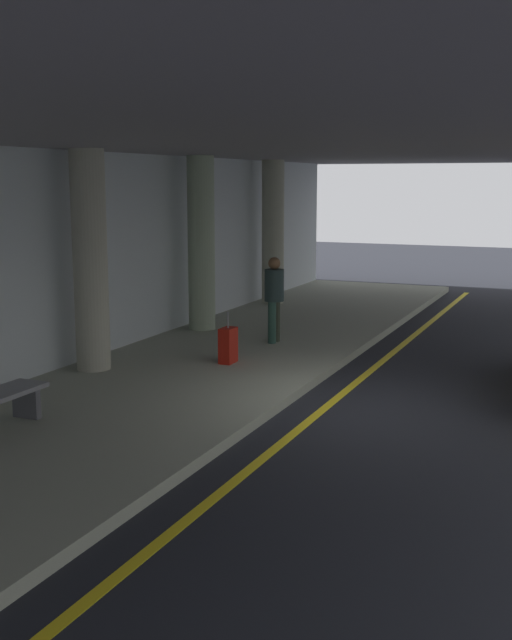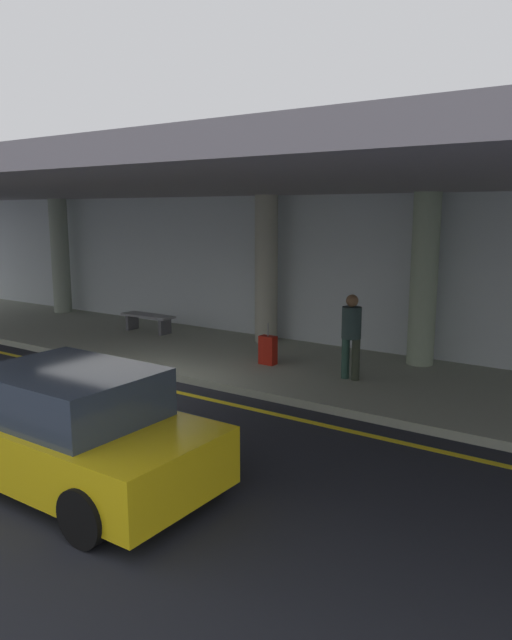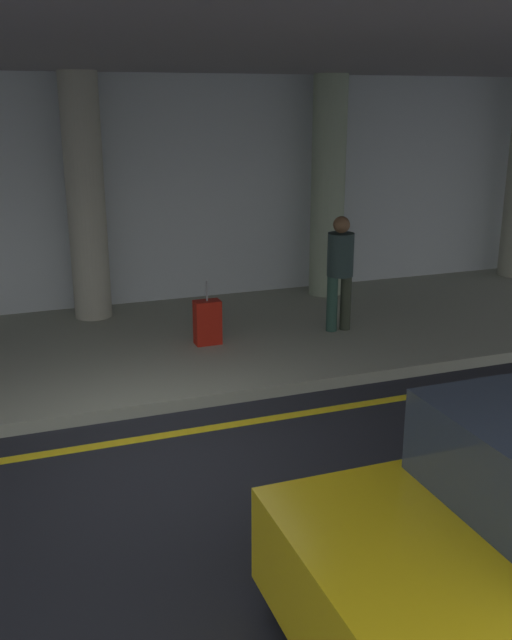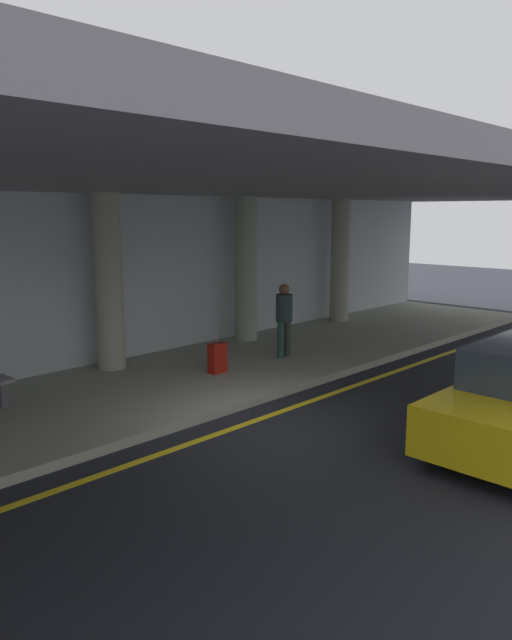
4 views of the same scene
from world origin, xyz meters
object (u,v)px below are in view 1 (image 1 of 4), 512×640
at_px(traveler_with_luggage, 274,294).
at_px(support_column_center, 201,244).
at_px(support_column_left_mid, 90,261).
at_px(support_column_right_mid, 273,232).
at_px(suitcase_upright_primary, 228,345).

bearing_deg(traveler_with_luggage, support_column_center, -97.92).
height_order(support_column_left_mid, support_column_right_mid, same).
bearing_deg(support_column_right_mid, traveler_with_luggage, -157.49).
bearing_deg(suitcase_upright_primary, support_column_right_mid, -5.38).
distance_m(traveler_with_luggage, suitcase_upright_primary, 2.08).
bearing_deg(traveler_with_luggage, support_column_left_mid, -18.55).
bearing_deg(suitcase_upright_primary, support_column_center, 13.91).
xyz_separation_m(support_column_right_mid, suitcase_upright_primary, (-6.70, -1.89, -1.51)).
xyz_separation_m(traveler_with_luggage, suitcase_upright_primary, (-1.98, 0.06, -0.65)).
relative_size(support_column_right_mid, traveler_with_luggage, 2.17).
height_order(support_column_left_mid, traveler_with_luggage, support_column_left_mid).
bearing_deg(support_column_center, support_column_left_mid, 180.00).
bearing_deg(support_column_center, suitcase_upright_primary, -144.91).
bearing_deg(support_column_left_mid, traveler_with_luggage, -30.79).
relative_size(support_column_right_mid, suitcase_upright_primary, 4.06).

